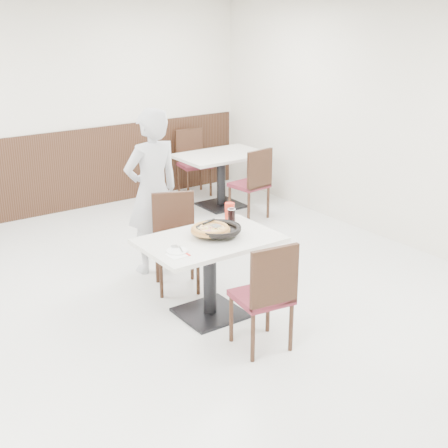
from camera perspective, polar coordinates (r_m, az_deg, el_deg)
floor at (r=5.87m, az=-3.32°, el=-7.95°), size 7.00×7.00×0.00m
wall_back at (r=8.49m, az=-16.32°, el=9.97°), size 6.00×0.04×2.80m
wall_right at (r=7.35m, az=16.93°, el=8.51°), size 0.04×7.00×2.80m
wainscot_back at (r=8.64m, az=-15.75°, el=4.40°), size 5.90×0.03×1.10m
main_table at (r=5.64m, az=-1.31°, el=-4.89°), size 1.30×0.96×0.75m
chair_near at (r=5.10m, az=3.43°, el=-6.42°), size 0.47×0.47×0.95m
chair_far at (r=6.13m, az=-4.37°, el=-1.83°), size 0.55×0.55×0.95m
trivet at (r=5.51m, az=-0.84°, el=-1.04°), size 0.12×0.12×0.04m
pizza_pan at (r=5.54m, az=-0.52°, el=-0.68°), size 0.38×0.38×0.01m
pizza at (r=5.52m, az=-1.25°, el=-0.55°), size 0.40×0.40×0.02m
pizza_server at (r=5.52m, az=-0.75°, el=-0.16°), size 0.08×0.10×0.00m
napkin at (r=5.15m, az=-4.30°, el=-2.83°), size 0.15×0.15×0.00m
side_plate at (r=5.21m, az=-4.31°, el=-2.48°), size 0.20×0.20×0.01m
fork at (r=5.22m, az=-3.97°, el=-2.30°), size 0.06×0.14×0.00m
cola_glass at (r=5.86m, az=0.70°, el=0.72°), size 0.08×0.08×0.13m
red_cup at (r=5.96m, az=0.52°, el=1.20°), size 0.10×0.10×0.16m
diner_person at (r=6.48m, az=-6.56°, el=2.95°), size 0.65×0.45×1.73m
bg_table_right at (r=8.68m, az=-0.27°, el=4.01°), size 1.25×0.88×0.75m
bg_chair_right_near at (r=8.19m, az=2.31°, el=3.76°), size 0.47×0.47×0.95m
bg_chair_right_far at (r=9.22m, az=-2.73°, el=5.57°), size 0.48×0.48×0.95m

